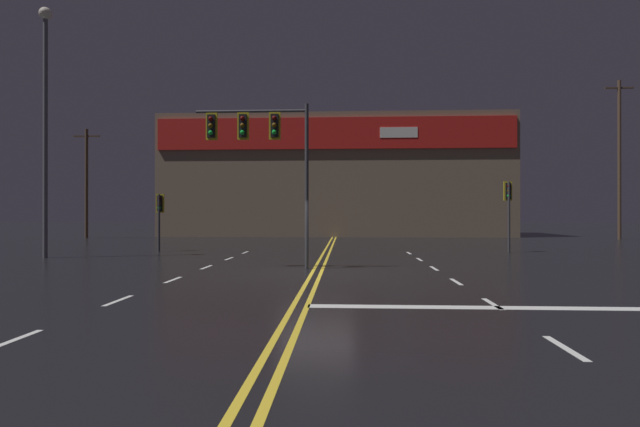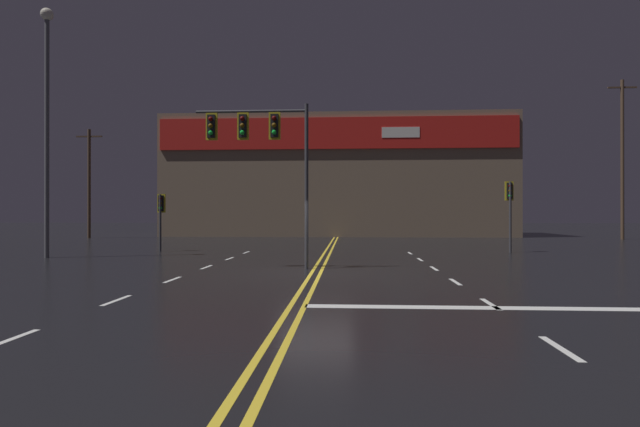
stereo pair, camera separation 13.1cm
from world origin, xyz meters
name	(u,v)px [view 1 (the left image)]	position (x,y,z in m)	size (l,w,h in m)	color
ground_plane	(316,274)	(0.00, 0.00, 0.00)	(200.00, 200.00, 0.00)	black
road_markings	(336,277)	(0.69, -0.96, 0.00)	(12.47, 60.00, 0.01)	gold
traffic_signal_median	(259,140)	(-2.15, 1.41, 4.68)	(4.12, 0.36, 5.96)	#38383D
traffic_signal_corner_northeast	(508,200)	(9.42, 9.82, 2.70)	(0.42, 0.36, 3.68)	#38383D
traffic_signal_corner_northwest	(160,209)	(-8.91, 9.55, 2.24)	(0.42, 0.36, 3.06)	#38383D
streetlight_near_left	(45,102)	(-12.58, 5.34, 7.05)	(0.56, 0.56, 11.33)	#59595E
building_backdrop	(335,178)	(0.00, 31.44, 5.45)	(31.52, 10.23, 10.87)	#7A6651
utility_pole_row	(387,168)	(4.31, 23.98, 5.75)	(45.38, 0.26, 12.57)	#4C3828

